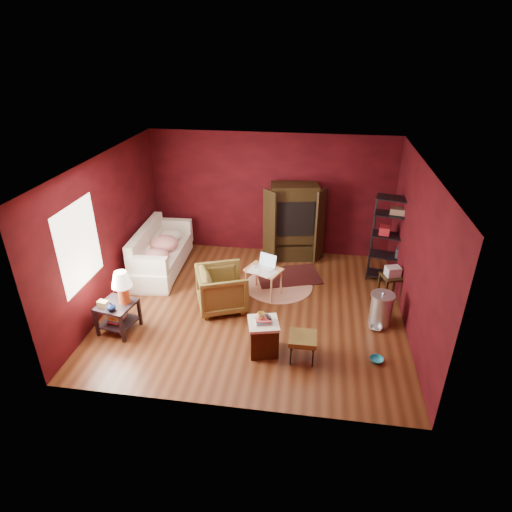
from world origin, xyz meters
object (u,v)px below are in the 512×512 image
(hamper, at_px, (263,336))
(tv_armoire, at_px, (294,221))
(side_table, at_px, (120,296))
(wire_shelving, at_px, (395,237))
(sofa, at_px, (160,253))
(armchair, at_px, (222,287))
(laptop_desk, at_px, (264,272))

(hamper, bearing_deg, tv_armoire, 86.19)
(side_table, bearing_deg, wire_shelving, 27.09)
(sofa, xyz_separation_m, wire_shelving, (4.92, 0.30, 0.58))
(side_table, distance_m, hamper, 2.54)
(hamper, bearing_deg, wire_shelving, 49.28)
(tv_armoire, distance_m, wire_shelving, 2.22)
(hamper, height_order, tv_armoire, tv_armoire)
(tv_armoire, bearing_deg, sofa, -170.63)
(armchair, height_order, wire_shelving, wire_shelving)
(sofa, height_order, armchair, armchair)
(armchair, height_order, laptop_desk, armchair)
(laptop_desk, bearing_deg, armchair, -117.67)
(side_table, height_order, hamper, side_table)
(tv_armoire, bearing_deg, hamper, -104.39)
(sofa, distance_m, tv_armoire, 3.04)
(sofa, distance_m, side_table, 2.19)
(side_table, bearing_deg, hamper, -5.31)
(armchair, xyz_separation_m, laptop_desk, (0.72, 0.58, 0.07))
(tv_armoire, bearing_deg, armchair, -127.95)
(sofa, height_order, wire_shelving, wire_shelving)
(laptop_desk, height_order, wire_shelving, wire_shelving)
(hamper, relative_size, tv_armoire, 0.38)
(sofa, bearing_deg, side_table, 177.52)
(side_table, bearing_deg, armchair, 30.90)
(sofa, xyz_separation_m, armchair, (1.65, -1.24, 0.02))
(hamper, distance_m, tv_armoire, 3.49)
(hamper, bearing_deg, armchair, 128.85)
(side_table, height_order, tv_armoire, tv_armoire)
(wire_shelving, bearing_deg, tv_armoire, 172.76)
(sofa, distance_m, hamper, 3.53)
(sofa, xyz_separation_m, side_table, (0.09, -2.17, 0.26))
(armchair, distance_m, laptop_desk, 0.92)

